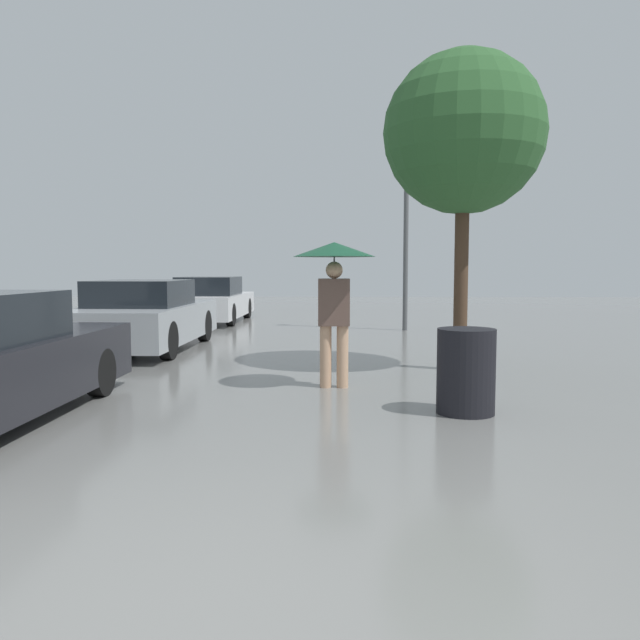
% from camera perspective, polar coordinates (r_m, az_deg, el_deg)
% --- Properties ---
extents(ground_plane, '(60.00, 60.00, 0.00)m').
position_cam_1_polar(ground_plane, '(2.94, -9.08, -25.95)').
color(ground_plane, slate).
extents(pedestrian, '(1.02, 1.02, 1.82)m').
position_cam_1_polar(pedestrian, '(7.76, 1.31, 4.35)').
color(pedestrian, tan).
rests_on(pedestrian, ground_plane).
extents(parked_car_middle, '(1.77, 4.23, 1.28)m').
position_cam_1_polar(parked_car_middle, '(11.90, -15.74, 0.28)').
color(parked_car_middle, '#9EA3A8').
rests_on(parked_car_middle, ground_plane).
extents(parked_car_farthest, '(1.77, 4.31, 1.26)m').
position_cam_1_polar(parked_car_farthest, '(17.64, -9.95, 1.73)').
color(parked_car_farthest, silver).
rests_on(parked_car_farthest, ground_plane).
extents(tree, '(2.31, 2.31, 4.58)m').
position_cam_1_polar(tree, '(9.53, 13.01, 16.22)').
color(tree, '#473323').
rests_on(tree, ground_plane).
extents(street_lamp, '(0.34, 0.34, 5.03)m').
position_cam_1_polar(street_lamp, '(15.22, 7.90, 11.60)').
color(street_lamp, '#515456').
rests_on(street_lamp, ground_plane).
extents(trash_bin, '(0.60, 0.60, 0.88)m').
position_cam_1_polar(trash_bin, '(6.61, 13.20, -4.58)').
color(trash_bin, black).
rests_on(trash_bin, ground_plane).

